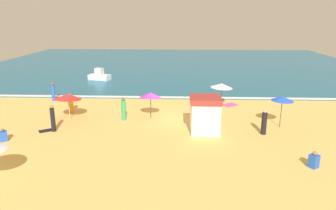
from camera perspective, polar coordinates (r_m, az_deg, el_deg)
name	(u,v)px	position (r m, az deg, el deg)	size (l,w,h in m)	color
ground_plane	(167,119)	(24.24, -0.17, -2.59)	(60.00, 60.00, 0.00)	#EDBC60
ocean_water	(175,64)	(51.53, 1.22, 7.49)	(60.00, 44.00, 0.10)	#196084
wave_breaker_foam	(170,97)	(30.24, 0.36, 1.42)	(57.00, 0.70, 0.01)	white
lifeguard_cabana	(205,114)	(21.38, 6.78, -1.69)	(2.07, 2.10, 2.50)	white
beach_umbrella_0	(68,97)	(24.86, -17.82, 1.47)	(2.87, 2.87, 2.10)	silver
beach_umbrella_1	(151,95)	(23.97, -3.21, 1.85)	(2.35, 2.35, 2.14)	#4C3823
beach_umbrella_2	(282,99)	(23.41, 20.20, 1.09)	(1.70, 1.70, 2.30)	#4C3823
beach_umbrella_4	(222,86)	(27.41, 9.79, 3.52)	(2.20, 2.18, 2.16)	#4C3823
beachgoer_1	(314,161)	(18.39, 25.13, -9.18)	(0.60, 0.60, 0.93)	blue
beachgoer_2	(3,136)	(22.68, -27.89, -4.98)	(0.63, 0.63, 0.82)	blue
beachgoer_4	(71,104)	(26.90, -17.38, 0.26)	(0.48, 0.48, 1.66)	orange
beachgoer_5	(124,109)	(24.01, -8.13, -0.80)	(0.39, 0.39, 1.81)	green
beachgoer_6	(53,119)	(22.88, -20.33, -2.38)	(0.39, 0.39, 1.90)	black
beachgoer_7	(264,123)	(21.97, 17.17, -3.11)	(0.49, 0.49, 1.74)	black
beachgoer_8	(53,92)	(31.11, -20.25, 2.26)	(0.41, 0.41, 1.79)	blue
beach_towel_0	(47,130)	(23.47, -21.29, -4.37)	(1.23, 1.10, 0.01)	black
beach_towel_1	(230,105)	(28.57, 11.23, 0.02)	(1.73, 1.63, 0.01)	#D84CA5
small_boat_0	(99,76)	(39.52, -12.43, 5.22)	(2.87, 1.97, 1.44)	white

